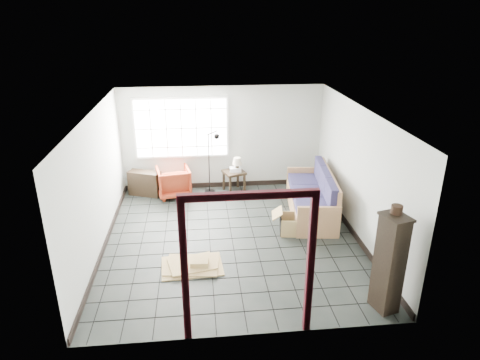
{
  "coord_description": "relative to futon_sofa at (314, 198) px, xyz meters",
  "views": [
    {
      "loc": [
        -0.61,
        -7.53,
        4.32
      ],
      "look_at": [
        0.19,
        0.3,
        1.15
      ],
      "focal_mm": 32.0,
      "sensor_mm": 36.0,
      "label": 1
    }
  ],
  "objects": [
    {
      "name": "projector",
      "position": [
        -1.64,
        1.44,
        0.22
      ],
      "size": [
        0.29,
        0.22,
        0.1
      ],
      "rotation": [
        0.0,
        0.0,
        0.03
      ],
      "color": "silver",
      "rests_on": "side_table"
    },
    {
      "name": "console_shelf",
      "position": [
        -3.88,
        1.45,
        -0.06
      ],
      "size": [
        0.84,
        0.57,
        0.61
      ],
      "rotation": [
        0.0,
        0.0,
        -0.37
      ],
      "color": "black",
      "rests_on": "ground"
    },
    {
      "name": "room_shell",
      "position": [
        -1.92,
        -0.92,
        1.31
      ],
      "size": [
        5.02,
        5.52,
        2.61
      ],
      "color": "#AFB4AC",
      "rests_on": "ground"
    },
    {
      "name": "window_panel",
      "position": [
        -2.92,
        1.75,
        1.23
      ],
      "size": [
        2.32,
        0.08,
        1.52
      ],
      "color": "silver",
      "rests_on": "ground"
    },
    {
      "name": "side_table",
      "position": [
        -1.67,
        1.45,
        0.08
      ],
      "size": [
        0.63,
        0.63,
        0.54
      ],
      "rotation": [
        0.0,
        0.0,
        0.34
      ],
      "color": "black",
      "rests_on": "ground"
    },
    {
      "name": "tall_shelf",
      "position": [
        0.23,
        -3.32,
        0.44
      ],
      "size": [
        0.44,
        0.5,
        1.59
      ],
      "rotation": [
        0.0,
        0.0,
        0.27
      ],
      "color": "black",
      "rests_on": "ground"
    },
    {
      "name": "cardboard_pile",
      "position": [
        -2.7,
        -1.89,
        -0.33
      ],
      "size": [
        1.13,
        0.83,
        0.16
      ],
      "rotation": [
        0.0,
        0.0,
        0.01
      ],
      "color": "#A98651",
      "rests_on": "ground"
    },
    {
      "name": "armchair",
      "position": [
        -3.17,
        1.34,
        0.03
      ],
      "size": [
        0.89,
        0.85,
        0.79
      ],
      "primitive_type": "imported",
      "rotation": [
        0.0,
        0.0,
        3.32
      ],
      "color": "maroon",
      "rests_on": "ground"
    },
    {
      "name": "floor_lamp",
      "position": [
        -2.19,
        1.37,
        0.5
      ],
      "size": [
        0.44,
        0.4,
        1.63
      ],
      "rotation": [
        0.0,
        0.0,
        -0.3
      ],
      "color": "black",
      "rests_on": "ground"
    },
    {
      "name": "open_box",
      "position": [
        -0.63,
        -0.82,
        -0.18
      ],
      "size": [
        0.96,
        0.56,
        0.51
      ],
      "rotation": [
        0.0,
        0.0,
        -0.14
      ],
      "color": "#A98651",
      "rests_on": "ground"
    },
    {
      "name": "table_lamp",
      "position": [
        -1.59,
        1.42,
        0.42
      ],
      "size": [
        0.27,
        0.27,
        0.36
      ],
      "rotation": [
        0.0,
        0.0,
        0.17
      ],
      "color": "black",
      "rests_on": "side_table"
    },
    {
      "name": "pot",
      "position": [
        0.26,
        -3.25,
        1.28
      ],
      "size": [
        0.21,
        0.21,
        0.13
      ],
      "rotation": [
        0.0,
        0.0,
        -0.29
      ],
      "color": "black",
      "rests_on": "tall_shelf"
    },
    {
      "name": "futon_sofa",
      "position": [
        0.0,
        0.0,
        0.0
      ],
      "size": [
        1.12,
        2.38,
        1.02
      ],
      "rotation": [
        0.0,
        0.0,
        -0.11
      ],
      "color": "#926342",
      "rests_on": "ground"
    },
    {
      "name": "doorway_trim",
      "position": [
        -1.92,
        -3.65,
        1.01
      ],
      "size": [
        1.8,
        0.08,
        2.2
      ],
      "color": "#3D0D15",
      "rests_on": "ground"
    },
    {
      "name": "ground",
      "position": [
        -1.92,
        -0.95,
        -0.37
      ],
      "size": [
        5.5,
        5.5,
        0.0
      ],
      "primitive_type": "plane",
      "color": "black",
      "rests_on": "ground"
    }
  ]
}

